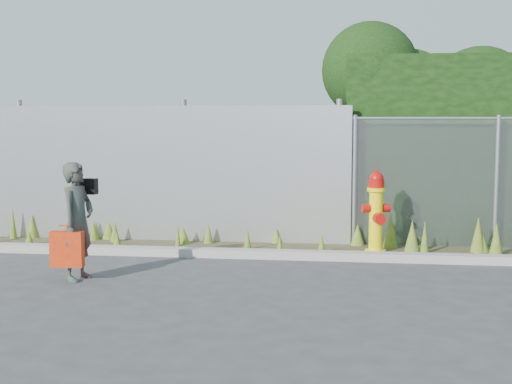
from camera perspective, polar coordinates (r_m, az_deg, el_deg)
The scene contains 8 objects.
ground at distance 8.50m, azimuth 0.81°, elevation -7.75°, with size 80.00×80.00×0.00m, color #39393C.
curb at distance 10.24m, azimuth 1.96°, elevation -5.02°, with size 16.00×0.22×0.12m, color gray.
weed_strip at distance 10.91m, azimuth 2.46°, elevation -3.83°, with size 16.00×1.29×0.55m.
corrugated_fence at distance 12.00m, azimuth -13.09°, elevation 1.50°, with size 8.50×0.21×2.30m.
fire_hydrant at distance 10.62m, azimuth 9.57°, elevation -1.70°, with size 0.42×0.38×1.26m.
woman at distance 9.10m, azimuth -14.08°, elevation -2.30°, with size 0.54×0.35×1.47m, color #0F604F.
red_tote_bag at distance 9.03m, azimuth -14.88°, elevation -4.43°, with size 0.40×0.15×0.52m.
black_shoulder_bag at distance 9.23m, azimuth -13.38°, elevation 0.45°, with size 0.26×0.11×0.20m.
Camera 1 is at (0.94, -8.20, 2.04)m, focal length 50.00 mm.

